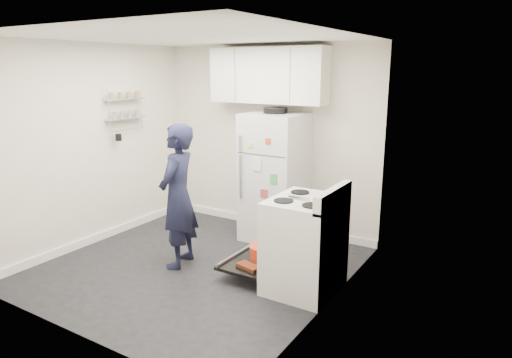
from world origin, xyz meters
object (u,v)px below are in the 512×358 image
Objects in this scene: refrigerator at (275,177)px; electric_range at (304,245)px; open_oven_door at (259,257)px; person at (178,196)px.

electric_range is at bearing -49.13° from refrigerator.
electric_range is 0.62m from open_oven_door.
electric_range is 1.51m from person.
open_oven_door is at bearing 175.43° from electric_range.
refrigerator reaches higher than electric_range.
open_oven_door is 1.29m from refrigerator.
person is (-0.50, -1.30, -0.02)m from refrigerator.
electric_range is 0.64× the size of refrigerator.
person reaches higher than open_oven_door.
open_oven_door is 1.12m from person.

